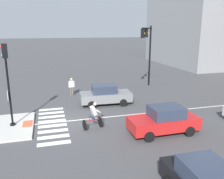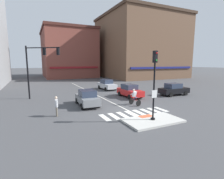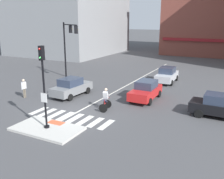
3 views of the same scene
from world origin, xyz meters
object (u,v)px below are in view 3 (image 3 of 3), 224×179
object	(u,v)px
car_silver_eastbound_far	(167,75)
cyclist	(106,99)
car_grey_westbound_near	(71,87)
car_red_eastbound_mid	(146,90)
car_black_cross_right	(220,106)
traffic_light_mast	(68,40)
signal_pole	(43,80)
pedestrian_at_curb_left	(24,87)

from	to	relation	value
car_silver_eastbound_far	cyclist	distance (m)	10.99
car_silver_eastbound_far	car_grey_westbound_near	size ratio (longest dim) A/B	0.99
car_red_eastbound_mid	car_black_cross_right	distance (m)	6.20
car_black_cross_right	cyclist	world-z (taller)	cyclist
car_silver_eastbound_far	traffic_light_mast	bearing A→B (deg)	-161.44
signal_pole	car_black_cross_right	world-z (taller)	signal_pole
car_silver_eastbound_far	car_grey_westbound_near	xyz separation A→B (m)	(-6.12, -9.00, 0.00)
car_grey_westbound_near	cyclist	bearing A→B (deg)	-22.62
signal_pole	car_silver_eastbound_far	bearing A→B (deg)	78.77
signal_pole	car_grey_westbound_near	xyz separation A→B (m)	(-3.00, 6.73, -2.37)
car_silver_eastbound_far	car_grey_westbound_near	distance (m)	10.88
signal_pole	cyclist	distance (m)	5.58
car_grey_westbound_near	car_black_cross_right	bearing A→B (deg)	2.37
car_silver_eastbound_far	car_black_cross_right	size ratio (longest dim) A/B	1.01
traffic_light_mast	car_red_eastbound_mid	size ratio (longest dim) A/B	1.54
traffic_light_mast	cyclist	distance (m)	11.98
cyclist	pedestrian_at_curb_left	world-z (taller)	cyclist
signal_pole	car_silver_eastbound_far	world-z (taller)	signal_pole
pedestrian_at_curb_left	car_black_cross_right	bearing A→B (deg)	10.36
car_red_eastbound_mid	pedestrian_at_curb_left	bearing A→B (deg)	-155.60
car_silver_eastbound_far	pedestrian_at_curb_left	size ratio (longest dim) A/B	2.49
signal_pole	car_red_eastbound_mid	world-z (taller)	signal_pole
signal_pole	pedestrian_at_curb_left	bearing A→B (deg)	145.23
car_grey_westbound_near	pedestrian_at_curb_left	size ratio (longest dim) A/B	2.51
car_red_eastbound_mid	car_silver_eastbound_far	bearing A→B (deg)	91.15
signal_pole	car_grey_westbound_near	bearing A→B (deg)	114.01
car_grey_westbound_near	pedestrian_at_curb_left	distance (m)	4.07
car_silver_eastbound_far	pedestrian_at_curb_left	xyz separation A→B (m)	(-9.44, -11.34, 0.17)
car_black_cross_right	car_grey_westbound_near	distance (m)	12.29
traffic_light_mast	car_grey_westbound_near	xyz separation A→B (m)	(4.27, -5.51, -3.56)
signal_pole	car_silver_eastbound_far	size ratio (longest dim) A/B	1.21
traffic_light_mast	cyclist	size ratio (longest dim) A/B	3.76
car_grey_westbound_near	car_red_eastbound_mid	bearing A→B (deg)	17.73
traffic_light_mast	car_red_eastbound_mid	world-z (taller)	traffic_light_mast
signal_pole	pedestrian_at_curb_left	distance (m)	8.00
signal_pole	car_red_eastbound_mid	xyz separation A→B (m)	(3.26, 8.73, -2.37)
pedestrian_at_curb_left	car_grey_westbound_near	bearing A→B (deg)	35.22
car_grey_westbound_near	signal_pole	bearing A→B (deg)	-65.99
car_black_cross_right	pedestrian_at_curb_left	world-z (taller)	pedestrian_at_curb_left
car_red_eastbound_mid	signal_pole	bearing A→B (deg)	-110.49
car_red_eastbound_mid	car_grey_westbound_near	distance (m)	6.57
car_silver_eastbound_far	cyclist	world-z (taller)	cyclist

